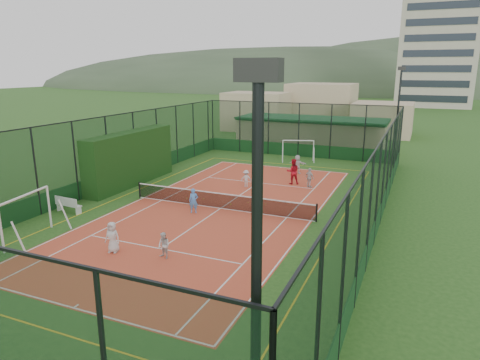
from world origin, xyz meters
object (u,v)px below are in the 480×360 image
(child_far_back, at_px, (297,164))
(coach, at_px, (293,171))
(floodlight_ne, at_px, (397,117))
(futsal_goal_far, at_px, (298,151))
(apartment_tower, at_px, (439,34))
(floodlight_se, at_px, (256,343))
(white_bench, at_px, (69,204))
(child_near_left, at_px, (112,237))
(child_far_right, at_px, (310,178))
(child_far_left, at_px, (246,178))
(futsal_goal_near, at_px, (27,218))
(child_near_mid, at_px, (194,201))
(clubhouse, at_px, (311,133))
(child_near_right, at_px, (164,246))

(child_far_back, height_order, coach, coach)
(floodlight_ne, distance_m, futsal_goal_far, 8.82)
(floodlight_ne, distance_m, apartment_tower, 66.39)
(floodlight_ne, bearing_deg, coach, -123.23)
(floodlight_se, bearing_deg, apartment_tower, 88.03)
(floodlight_se, bearing_deg, child_far_back, 104.15)
(coach, bearing_deg, white_bench, 22.83)
(floodlight_se, distance_m, apartment_tower, 99.26)
(child_near_left, bearing_deg, child_far_right, 59.18)
(child_far_left, height_order, child_far_right, child_far_right)
(futsal_goal_near, xyz_separation_m, futsal_goal_far, (7.11, 23.01, -0.19))
(futsal_goal_near, height_order, child_near_left, futsal_goal_near)
(apartment_tower, xyz_separation_m, child_near_mid, (-13.10, -83.28, -14.27))
(apartment_tower, height_order, child_near_mid, apartment_tower)
(child_far_back, bearing_deg, child_near_mid, 76.27)
(child_far_back, relative_size, coach, 0.81)
(clubhouse, distance_m, child_near_left, 29.61)
(child_near_left, relative_size, child_far_back, 0.97)
(futsal_goal_near, bearing_deg, apartment_tower, -21.75)
(futsal_goal_far, height_order, child_near_right, futsal_goal_far)
(child_near_right, bearing_deg, futsal_goal_far, 106.16)
(child_far_left, distance_m, child_far_back, 5.72)
(child_near_left, distance_m, child_far_back, 18.23)
(child_near_left, bearing_deg, child_near_right, -1.37)
(floodlight_ne, distance_m, clubhouse, 10.47)
(child_near_left, bearing_deg, floodlight_ne, 57.05)
(futsal_goal_near, relative_size, child_far_left, 2.87)
(white_bench, xyz_separation_m, futsal_goal_far, (8.32, 19.16, 0.43))
(apartment_tower, distance_m, child_far_back, 73.78)
(futsal_goal_far, distance_m, child_far_back, 4.95)
(futsal_goal_near, relative_size, coach, 1.87)
(white_bench, height_order, child_near_right, child_near_right)
(white_bench, relative_size, futsal_goal_far, 0.61)
(clubhouse, xyz_separation_m, futsal_goal_far, (0.52, -6.90, -0.66))
(child_near_right, distance_m, child_far_back, 17.54)
(futsal_goal_far, height_order, child_far_right, futsal_goal_far)
(child_far_right, height_order, coach, coach)
(futsal_goal_far, relative_size, child_near_right, 2.42)
(child_near_left, height_order, child_far_back, child_far_back)
(floodlight_ne, bearing_deg, child_far_right, -116.22)
(child_far_left, relative_size, child_far_right, 0.86)
(apartment_tower, relative_size, futsal_goal_far, 10.54)
(white_bench, distance_m, child_far_left, 11.73)
(white_bench, height_order, child_far_left, child_far_left)
(white_bench, bearing_deg, child_near_left, -26.03)
(floodlight_ne, relative_size, child_far_right, 5.94)
(floodlight_se, height_order, child_near_right, floodlight_se)
(floodlight_ne, height_order, child_far_back, floodlight_ne)
(white_bench, bearing_deg, floodlight_se, -33.35)
(floodlight_se, relative_size, clubhouse, 0.54)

